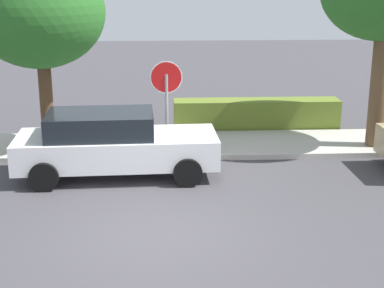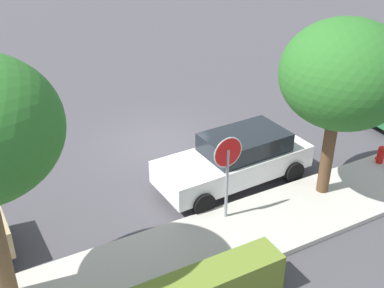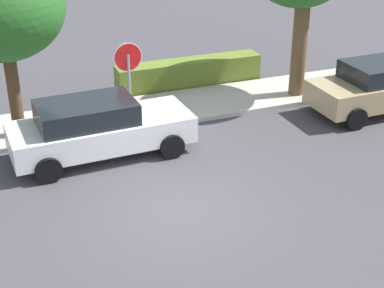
% 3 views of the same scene
% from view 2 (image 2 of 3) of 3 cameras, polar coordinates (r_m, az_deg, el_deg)
% --- Properties ---
extents(ground_plane, '(60.00, 60.00, 0.00)m').
position_cam_2_polar(ground_plane, '(16.12, -3.81, -0.12)').
color(ground_plane, '#423F44').
extents(sidewalk_curb, '(32.00, 2.30, 0.14)m').
position_cam_2_polar(sidewalk_curb, '(12.31, 6.72, -10.13)').
color(sidewalk_curb, '#B2ADA3').
rests_on(sidewalk_curb, ground_plane).
extents(stop_sign, '(0.80, 0.08, 2.43)m').
position_cam_2_polar(stop_sign, '(11.75, 4.23, -2.50)').
color(stop_sign, gray).
rests_on(stop_sign, ground_plane).
extents(parked_car_white, '(4.61, 2.07, 1.50)m').
position_cam_2_polar(parked_car_white, '(13.83, 5.26, -1.74)').
color(parked_car_white, white).
rests_on(parked_car_white, ground_plane).
extents(street_tree_near_corner, '(3.24, 3.24, 4.97)m').
position_cam_2_polar(street_tree_near_corner, '(12.49, 17.61, 7.81)').
color(street_tree_near_corner, '#513823').
rests_on(street_tree_near_corner, ground_plane).
extents(fire_hydrant, '(0.30, 0.22, 0.72)m').
position_cam_2_polar(fire_hydrant, '(15.81, 21.43, -1.36)').
color(fire_hydrant, red).
rests_on(fire_hydrant, ground_plane).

